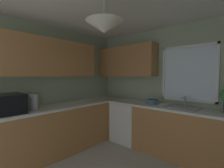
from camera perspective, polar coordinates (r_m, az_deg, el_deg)
room_shell at (r=2.45m, az=-1.48°, el=8.22°), size 3.57×3.83×2.52m
counter_run_left at (r=3.21m, az=-21.65°, el=-15.60°), size 0.65×3.44×0.90m
counter_run_back at (r=3.26m, az=20.52°, el=-15.32°), size 2.66×0.65×0.90m
dishwasher at (r=3.68m, az=5.80°, el=-13.35°), size 0.60×0.60×0.85m
microwave at (r=2.86m, az=-32.99°, el=-5.93°), size 0.48×0.36×0.29m
kettle at (r=2.96m, az=-26.30°, el=-5.81°), size 0.14×0.14×0.26m
sink_assembly at (r=3.09m, az=23.94°, el=-7.58°), size 0.55×0.40×0.19m
bowl at (r=3.30m, az=14.31°, el=-6.15°), size 0.23×0.23×0.09m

